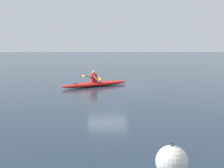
# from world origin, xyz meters

# --- Properties ---
(ground_plane) EXTENTS (160.00, 160.00, 0.00)m
(ground_plane) POSITION_xyz_m (0.00, 0.00, 0.00)
(ground_plane) COLOR #1E2D3D
(kayak) EXTENTS (4.34, 2.91, 0.29)m
(kayak) POSITION_xyz_m (0.74, 0.23, 0.14)
(kayak) COLOR red
(kayak) RESTS_ON ground
(kayaker) EXTENTS (1.24, 2.08, 0.72)m
(kayaker) POSITION_xyz_m (0.87, 0.30, 0.58)
(kayaker) COLOR red
(kayaker) RESTS_ON kayak
(mooring_buoy_white_far) EXTENTS (0.65, 0.65, 0.69)m
(mooring_buoy_white_far) POSITION_xyz_m (-0.62, 12.84, 0.32)
(mooring_buoy_white_far) COLOR silver
(mooring_buoy_white_far) RESTS_ON ground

